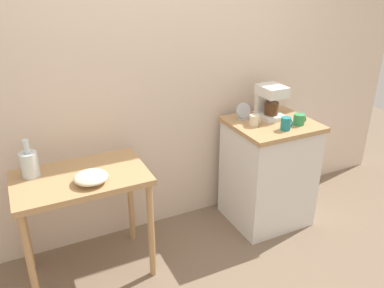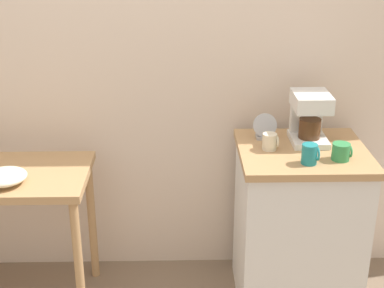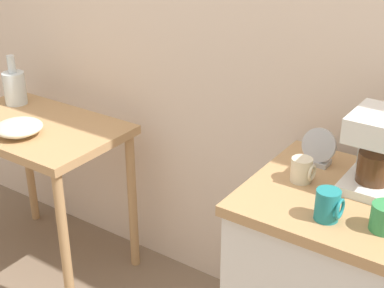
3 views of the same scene
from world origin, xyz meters
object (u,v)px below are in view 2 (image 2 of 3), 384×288
mug_tall_green (341,152)px  table_clock (265,128)px  mug_dark_teal (310,154)px  bowl_stoneware (5,177)px  coffee_maker (309,115)px  mug_small_cream (270,142)px

mug_tall_green → table_clock: (-0.32, 0.28, 0.02)m
mug_dark_teal → bowl_stoneware: bearing=178.5°
coffee_maker → mug_tall_green: 0.28m
coffee_maker → table_clock: coffee_maker is taller
mug_small_cream → mug_tall_green: size_ratio=0.90×
coffee_maker → mug_small_cream: 0.26m
mug_small_cream → table_clock: (-0.01, 0.15, 0.02)m
bowl_stoneware → mug_dark_teal: size_ratio=2.18×
table_clock → coffee_maker: bearing=-9.6°
coffee_maker → mug_dark_teal: 0.30m
bowl_stoneware → coffee_maker: 1.52m
bowl_stoneware → coffee_maker: size_ratio=0.81×
bowl_stoneware → coffee_maker: (1.49, 0.24, 0.21)m
bowl_stoneware → mug_dark_teal: mug_dark_teal is taller
mug_small_cream → mug_tall_green: bearing=-22.6°
mug_dark_teal → mug_small_cream: bearing=132.9°
mug_tall_green → coffee_maker: bearing=113.9°
mug_dark_teal → table_clock: size_ratio=0.72×
mug_small_cream → mug_tall_green: (0.32, -0.13, -0.00)m
bowl_stoneware → coffee_maker: bearing=9.4°
mug_tall_green → table_clock: bearing=139.2°
mug_small_cream → mug_tall_green: same height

